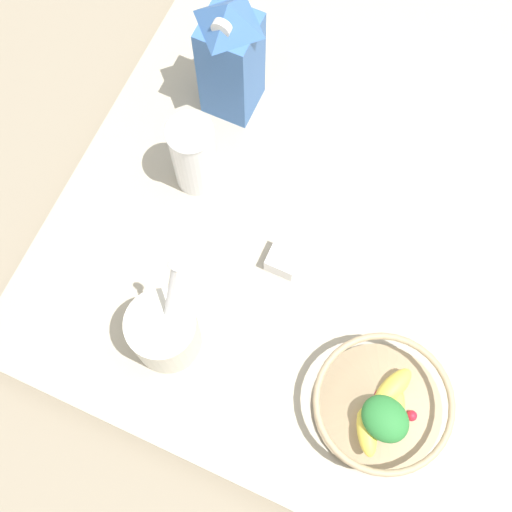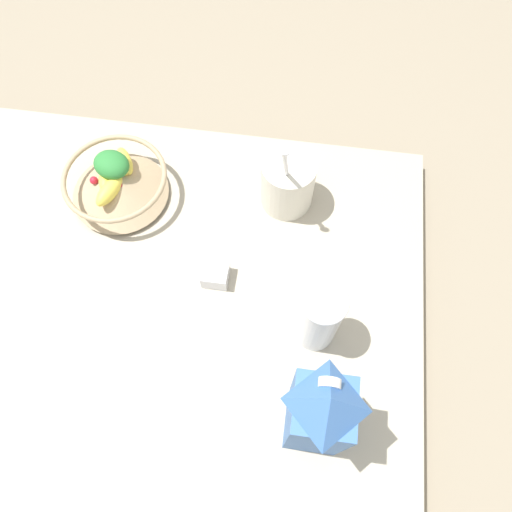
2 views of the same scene
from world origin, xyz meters
The scene contains 7 objects.
ground_plane centered at (0.00, 0.00, 0.00)m, with size 6.00×6.00×0.00m, color gray.
countertop centered at (0.00, 0.00, 0.02)m, with size 1.00×1.00×0.05m.
fruit_bowl centered at (0.10, -0.32, 0.09)m, with size 0.20×0.20×0.09m.
milk_carton centered at (-0.31, 0.07, 0.17)m, with size 0.08×0.08×0.25m.
yogurt_tub centered at (-0.23, -0.35, 0.11)m, with size 0.10×0.11×0.23m.
drinking_cup centered at (-0.31, -0.09, 0.13)m, with size 0.07×0.07×0.16m.
spice_jar centered at (-0.12, -0.16, 0.06)m, with size 0.05×0.05×0.04m.
Camera 1 is at (-0.01, -0.50, 1.12)m, focal length 50.00 mm.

